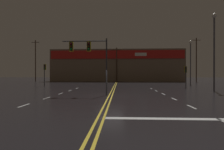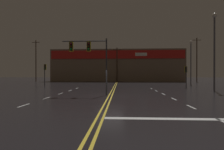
{
  "view_description": "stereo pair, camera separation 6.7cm",
  "coord_description": "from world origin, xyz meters",
  "px_view_note": "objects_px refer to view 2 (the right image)",
  "views": [
    {
      "loc": [
        0.91,
        -16.74,
        2.08
      ],
      "look_at": [
        0.0,
        3.29,
        2.0
      ],
      "focal_mm": 28.0,
      "sensor_mm": 36.0,
      "label": 1
    },
    {
      "loc": [
        0.98,
        -16.74,
        2.08
      ],
      "look_at": [
        0.0,
        3.29,
        2.0
      ],
      "focal_mm": 28.0,
      "sensor_mm": 36.0,
      "label": 2
    }
  ],
  "objects_px": {
    "streetlight_near_left": "(214,42)",
    "traffic_signal_corner_northeast": "(186,72)",
    "traffic_signal_corner_northwest": "(45,70)",
    "streetlight_far_left": "(191,56)",
    "traffic_signal_median": "(88,52)"
  },
  "relations": [
    {
      "from": "traffic_signal_corner_northwest",
      "to": "traffic_signal_corner_northeast",
      "type": "relative_size",
      "value": 1.14
    },
    {
      "from": "traffic_signal_median",
      "to": "streetlight_far_left",
      "type": "bearing_deg",
      "value": 46.43
    },
    {
      "from": "streetlight_near_left",
      "to": "traffic_signal_corner_northeast",
      "type": "bearing_deg",
      "value": 102.13
    },
    {
      "from": "traffic_signal_median",
      "to": "traffic_signal_corner_northwest",
      "type": "bearing_deg",
      "value": 129.15
    },
    {
      "from": "traffic_signal_corner_northwest",
      "to": "streetlight_far_left",
      "type": "distance_m",
      "value": 27.66
    },
    {
      "from": "traffic_signal_median",
      "to": "traffic_signal_corner_northeast",
      "type": "distance_m",
      "value": 17.21
    },
    {
      "from": "streetlight_near_left",
      "to": "streetlight_far_left",
      "type": "bearing_deg",
      "value": 79.68
    },
    {
      "from": "traffic_signal_median",
      "to": "streetlight_far_left",
      "type": "xyz_separation_m",
      "value": [
        17.12,
        18.0,
        1.33
      ]
    },
    {
      "from": "traffic_signal_median",
      "to": "streetlight_near_left",
      "type": "height_order",
      "value": "streetlight_near_left"
    },
    {
      "from": "streetlight_far_left",
      "to": "traffic_signal_corner_northeast",
      "type": "bearing_deg",
      "value": -116.36
    },
    {
      "from": "streetlight_near_left",
      "to": "streetlight_far_left",
      "type": "xyz_separation_m",
      "value": [
        2.42,
        13.28,
        -0.47
      ]
    },
    {
      "from": "traffic_signal_corner_northeast",
      "to": "streetlight_far_left",
      "type": "xyz_separation_m",
      "value": [
        3.68,
        7.42,
        3.18
      ]
    },
    {
      "from": "traffic_signal_corner_northwest",
      "to": "streetlight_near_left",
      "type": "xyz_separation_m",
      "value": [
        24.41,
        -7.21,
        3.29
      ]
    },
    {
      "from": "traffic_signal_median",
      "to": "traffic_signal_corner_northwest",
      "type": "relative_size",
      "value": 1.48
    },
    {
      "from": "traffic_signal_corner_northwest",
      "to": "traffic_signal_corner_northeast",
      "type": "xyz_separation_m",
      "value": [
        23.16,
        -1.35,
        -0.35
      ]
    }
  ]
}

